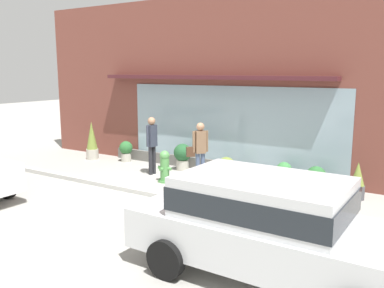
% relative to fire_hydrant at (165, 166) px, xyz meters
% --- Properties ---
extents(ground_plane, '(60.00, 60.00, 0.00)m').
position_rel_fire_hydrant_xyz_m(ground_plane, '(0.38, -1.06, -0.45)').
color(ground_plane, '#9E9B93').
extents(curb_strip, '(14.00, 0.24, 0.12)m').
position_rel_fire_hydrant_xyz_m(curb_strip, '(0.38, -1.26, -0.39)').
color(curb_strip, '#B2B2AD').
rests_on(curb_strip, ground_plane).
extents(storefront, '(14.00, 0.81, 5.43)m').
position_rel_fire_hydrant_xyz_m(storefront, '(0.39, 2.12, 2.20)').
color(storefront, brown).
rests_on(storefront, ground_plane).
extents(fire_hydrant, '(0.44, 0.41, 0.91)m').
position_rel_fire_hydrant_xyz_m(fire_hydrant, '(0.00, 0.00, 0.00)').
color(fire_hydrant, '#4C8C47').
rests_on(fire_hydrant, ground_plane).
extents(pedestrian_with_handbag, '(0.49, 0.51, 1.72)m').
position_rel_fire_hydrant_xyz_m(pedestrian_with_handbag, '(0.85, 0.52, 0.54)').
color(pedestrian_with_handbag, '#475675').
rests_on(pedestrian_with_handbag, ground_plane).
extents(pedestrian_passerby, '(0.24, 0.47, 1.77)m').
position_rel_fire_hydrant_xyz_m(pedestrian_passerby, '(-0.85, 0.53, 0.59)').
color(pedestrian_passerby, '#232328').
rests_on(pedestrian_passerby, ground_plane).
extents(parked_car_silver, '(4.52, 2.04, 1.57)m').
position_rel_fire_hydrant_xyz_m(parked_car_silver, '(4.59, -3.64, 0.44)').
color(parked_car_silver, silver).
rests_on(parked_car_silver, ground_plane).
extents(potted_plant_corner_tall, '(0.43, 0.43, 0.67)m').
position_rel_fire_hydrant_xyz_m(potted_plant_corner_tall, '(3.01, 1.45, -0.10)').
color(potted_plant_corner_tall, '#33473D').
rests_on(potted_plant_corner_tall, ground_plane).
extents(potted_plant_low_front, '(0.37, 0.37, 0.94)m').
position_rel_fire_hydrant_xyz_m(potted_plant_low_front, '(4.97, 1.23, -0.01)').
color(potted_plant_low_front, '#4C4C51').
rests_on(potted_plant_low_front, ground_plane).
extents(potted_plant_window_center, '(0.52, 0.52, 0.69)m').
position_rel_fire_hydrant_xyz_m(potted_plant_window_center, '(1.41, 1.09, -0.09)').
color(potted_plant_window_center, '#33473D').
rests_on(potted_plant_window_center, ground_plane).
extents(potted_plant_window_right, '(0.46, 0.46, 0.72)m').
position_rel_fire_hydrant_xyz_m(potted_plant_window_right, '(-2.74, 1.49, -0.05)').
color(potted_plant_window_right, '#B7B2A3').
rests_on(potted_plant_window_right, ground_plane).
extents(potted_plant_near_hydrant, '(0.43, 0.43, 1.36)m').
position_rel_fire_hydrant_xyz_m(potted_plant_near_hydrant, '(-4.04, 1.15, 0.20)').
color(potted_plant_near_hydrant, '#B7B2A3').
rests_on(potted_plant_near_hydrant, ground_plane).
extents(potted_plant_doorstep, '(0.57, 0.57, 0.85)m').
position_rel_fire_hydrant_xyz_m(potted_plant_doorstep, '(-0.37, 1.48, 0.03)').
color(potted_plant_doorstep, '#B7B2A3').
rests_on(potted_plant_doorstep, ground_plane).
extents(potted_plant_window_left, '(0.54, 0.54, 0.68)m').
position_rel_fire_hydrant_xyz_m(potted_plant_window_left, '(3.92, 1.34, -0.10)').
color(potted_plant_window_left, '#4C4C51').
rests_on(potted_plant_window_left, ground_plane).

